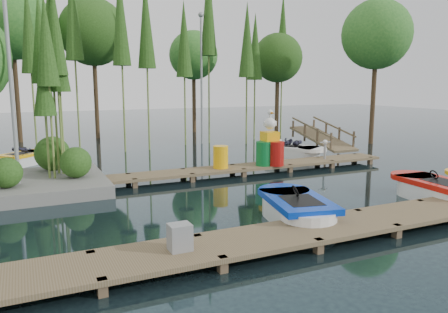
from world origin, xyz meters
name	(u,v)px	position (x,y,z in m)	size (l,w,h in m)	color
ground_plane	(216,195)	(0.00, 0.00, 0.00)	(90.00, 90.00, 0.00)	#1E3239
near_dock	(301,233)	(0.00, -4.50, 0.23)	(18.00, 1.50, 0.50)	brown
far_dock	(213,171)	(1.00, 2.50, 0.23)	(15.00, 1.20, 0.50)	brown
tree_screen	(88,26)	(-2.04, 10.60, 6.12)	(34.42, 18.53, 10.31)	#412E1C
lamp_island	(9,54)	(-5.50, 2.50, 4.26)	(0.30, 0.30, 7.25)	gray
lamp_rear	(201,68)	(4.00, 11.00, 4.26)	(0.30, 0.30, 7.25)	gray
ramp	(322,138)	(9.00, 6.50, 0.59)	(1.50, 3.94, 1.49)	brown
boat_blue	(296,211)	(0.75, -3.24, 0.29)	(1.95, 3.20, 1.00)	white
boat_red	(436,191)	(5.61, -3.28, 0.28)	(1.49, 3.00, 0.99)	white
boat_yellow_far	(24,159)	(-5.31, 8.09, 0.26)	(2.53, 2.46, 1.22)	white
boat_white_far	(294,153)	(5.84, 4.43, 0.30)	(2.56, 3.07, 1.34)	white
utility_cabinet	(180,237)	(-2.75, -4.50, 0.56)	(0.42, 0.35, 0.51)	gray
yellow_barrel	(221,157)	(1.29, 2.50, 0.72)	(0.56, 0.56, 0.83)	#FFB30D
drum_cluster	(271,149)	(3.35, 2.34, 0.92)	(1.23, 1.13, 2.12)	#0B672A
seagull_post	(325,146)	(6.06, 2.50, 0.84)	(0.50, 0.27, 0.81)	gray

